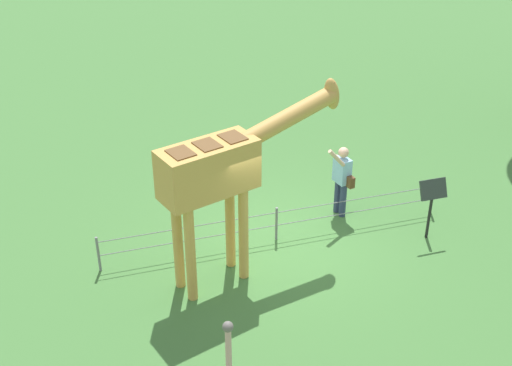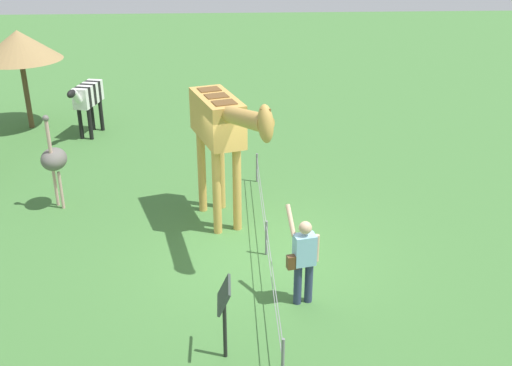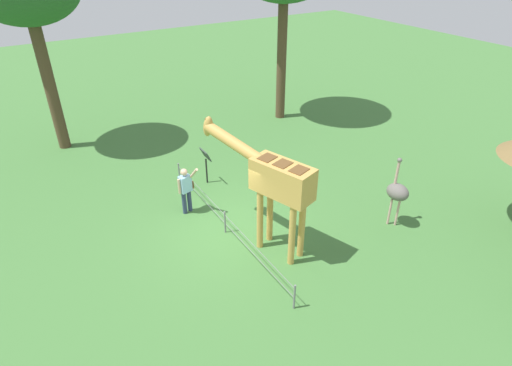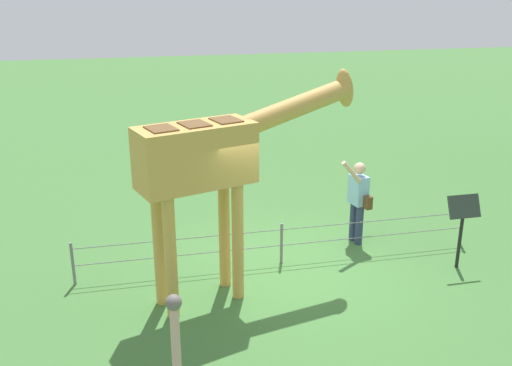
{
  "view_description": "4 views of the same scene",
  "coord_description": "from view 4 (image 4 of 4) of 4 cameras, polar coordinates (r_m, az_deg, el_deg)",
  "views": [
    {
      "loc": [
        -3.69,
        -10.46,
        7.77
      ],
      "look_at": [
        -0.63,
        -0.51,
        1.78
      ],
      "focal_mm": 47.24,
      "sensor_mm": 36.0,
      "label": 1
    },
    {
      "loc": [
        10.27,
        -0.58,
        6.27
      ],
      "look_at": [
        0.63,
        -0.08,
        1.86
      ],
      "focal_mm": 42.41,
      "sensor_mm": 36.0,
      "label": 2
    },
    {
      "loc": [
        -9.11,
        4.68,
        7.83
      ],
      "look_at": [
        -0.47,
        -0.64,
        1.72
      ],
      "focal_mm": 29.55,
      "sensor_mm": 36.0,
      "label": 3
    },
    {
      "loc": [
        -2.44,
        -8.66,
        4.71
      ],
      "look_at": [
        -0.52,
        -0.13,
        1.63
      ],
      "focal_mm": 40.47,
      "sensor_mm": 36.0,
      "label": 4
    }
  ],
  "objects": [
    {
      "name": "giraffe",
      "position": [
        8.45,
        -4.1,
        2.23
      ],
      "size": [
        3.69,
        1.6,
        3.41
      ],
      "color": "gold",
      "rests_on": "ground_plane"
    },
    {
      "name": "ground_plane",
      "position": [
        10.16,
        2.73,
        -8.25
      ],
      "size": [
        60.0,
        60.0,
        0.0
      ],
      "primitive_type": "plane",
      "color": "#427538"
    },
    {
      "name": "visitor",
      "position": [
        10.86,
        10.04,
        -1.44
      ],
      "size": [
        0.63,
        0.57,
        1.72
      ],
      "color": "navy",
      "rests_on": "ground_plane"
    },
    {
      "name": "info_sign",
      "position": [
        10.34,
        19.76,
        -3.13
      ],
      "size": [
        0.56,
        0.21,
        1.32
      ],
      "color": "black",
      "rests_on": "ground_plane"
    },
    {
      "name": "wire_fence",
      "position": [
        10.11,
        2.54,
        -5.83
      ],
      "size": [
        7.05,
        0.05,
        0.75
      ],
      "color": "slate",
      "rests_on": "ground_plane"
    }
  ]
}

